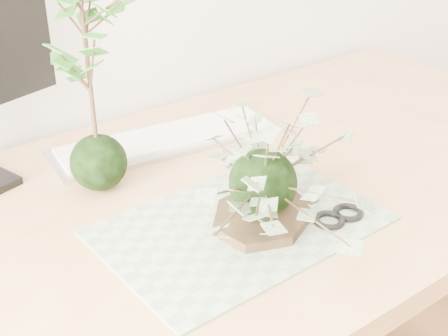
{
  "coord_description": "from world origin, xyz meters",
  "views": [
    {
      "loc": [
        -0.45,
        0.54,
        1.25
      ],
      "look_at": [
        0.0,
        1.14,
        0.84
      ],
      "focal_mm": 50.0,
      "sensor_mm": 36.0,
      "label": 1
    }
  ],
  "objects_px": {
    "desk": "(200,244)",
    "keyboard": "(166,140)",
    "maple_kokedama": "(84,26)",
    "ivy_kokedama": "(264,154)"
  },
  "relations": [
    {
      "from": "maple_kokedama",
      "to": "keyboard",
      "type": "bearing_deg",
      "value": 22.8
    },
    {
      "from": "desk",
      "to": "ivy_kokedama",
      "type": "relative_size",
      "value": 4.68
    },
    {
      "from": "ivy_kokedama",
      "to": "keyboard",
      "type": "xyz_separation_m",
      "value": [
        0.03,
        0.31,
        -0.11
      ]
    },
    {
      "from": "desk",
      "to": "keyboard",
      "type": "relative_size",
      "value": 3.66
    },
    {
      "from": "desk",
      "to": "ivy_kokedama",
      "type": "height_order",
      "value": "ivy_kokedama"
    },
    {
      "from": "ivy_kokedama",
      "to": "keyboard",
      "type": "relative_size",
      "value": 0.78
    },
    {
      "from": "maple_kokedama",
      "to": "desk",
      "type": "bearing_deg",
      "value": -49.78
    },
    {
      "from": "desk",
      "to": "keyboard",
      "type": "bearing_deg",
      "value": 71.63
    },
    {
      "from": "ivy_kokedama",
      "to": "maple_kokedama",
      "type": "relative_size",
      "value": 0.9
    },
    {
      "from": "desk",
      "to": "maple_kokedama",
      "type": "bearing_deg",
      "value": 130.22
    }
  ]
}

